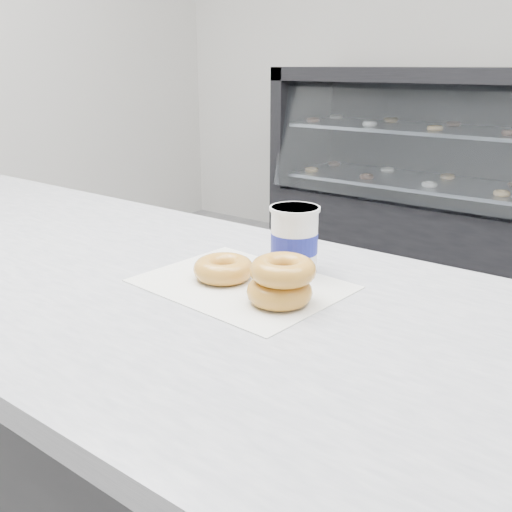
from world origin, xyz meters
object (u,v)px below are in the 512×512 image
at_px(counter, 95,438).
at_px(donut_single, 224,269).
at_px(display_case, 472,203).
at_px(donut_stack, 281,281).
at_px(coffee_cup, 294,239).

height_order(counter, donut_single, donut_single).
relative_size(counter, donut_single, 28.34).
xyz_separation_m(counter, display_case, (0.00, 2.72, 0.04)).
height_order(display_case, donut_stack, display_case).
relative_size(display_case, coffee_cup, 19.55).
xyz_separation_m(display_case, coffee_cup, (0.42, -2.54, 0.47)).
xyz_separation_m(display_case, donut_single, (0.34, -2.65, 0.43)).
bearing_deg(coffee_cup, donut_single, -119.23).
distance_m(donut_stack, coffee_cup, 0.16).
bearing_deg(donut_stack, display_case, 100.20).
distance_m(counter, donut_stack, 0.69).
distance_m(display_case, coffee_cup, 2.62).
bearing_deg(counter, donut_single, 11.06).
distance_m(donut_single, coffee_cup, 0.14).
xyz_separation_m(donut_single, coffee_cup, (0.08, 0.11, 0.04)).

